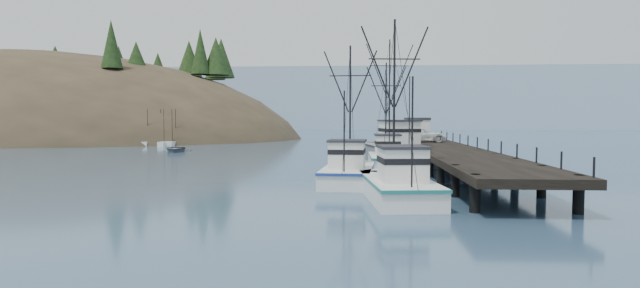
% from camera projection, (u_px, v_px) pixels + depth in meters
% --- Properties ---
extents(ground, '(400.00, 400.00, 0.00)m').
position_uv_depth(ground, '(270.00, 198.00, 30.57)').
color(ground, '#304C6B').
rests_on(ground, ground).
extents(pier, '(6.00, 44.00, 2.00)m').
position_uv_depth(pier, '(451.00, 152.00, 45.50)').
color(pier, black).
rests_on(pier, ground).
extents(headland, '(134.80, 78.00, 51.00)m').
position_uv_depth(headland, '(3.00, 158.00, 114.05)').
color(headland, '#382D1E').
rests_on(headland, ground).
extents(distant_ridge, '(360.00, 40.00, 26.00)m').
position_uv_depth(distant_ridge, '(365.00, 129.00, 199.28)').
color(distant_ridge, '#9EB2C6').
rests_on(distant_ridge, ground).
extents(distant_ridge_far, '(180.00, 25.00, 18.00)m').
position_uv_depth(distant_ridge_far, '(249.00, 127.00, 217.50)').
color(distant_ridge_far, silver).
rests_on(distant_ridge_far, ground).
extents(moored_sailboats, '(18.25, 18.40, 6.35)m').
position_uv_depth(moored_sailboats, '(136.00, 142.00, 88.26)').
color(moored_sailboats, white).
rests_on(moored_sailboats, ground).
extents(trawler_near, '(4.68, 11.20, 11.30)m').
position_uv_depth(trawler_near, '(397.00, 185.00, 30.22)').
color(trawler_near, white).
rests_on(trawler_near, ground).
extents(trawler_mid, '(4.29, 10.74, 10.69)m').
position_uv_depth(trawler_mid, '(349.00, 172.00, 37.33)').
color(trawler_mid, white).
rests_on(trawler_mid, ground).
extents(trawler_far, '(3.35, 10.14, 10.58)m').
position_uv_depth(trawler_far, '(386.00, 159.00, 48.61)').
color(trawler_far, white).
rests_on(trawler_far, ground).
extents(work_vessel, '(7.55, 16.85, 13.86)m').
position_uv_depth(work_vessel, '(393.00, 151.00, 54.41)').
color(work_vessel, slate).
rests_on(work_vessel, ground).
extents(pier_shed, '(3.00, 3.20, 2.80)m').
position_uv_depth(pier_shed, '(417.00, 128.00, 63.38)').
color(pier_shed, silver).
rests_on(pier_shed, pier).
extents(pickup_truck, '(6.00, 3.27, 1.60)m').
position_uv_depth(pickup_truck, '(422.00, 135.00, 57.63)').
color(pickup_truck, white).
rests_on(pickup_truck, pier).
extents(motorboat, '(5.22, 6.44, 1.18)m').
position_uv_depth(motorboat, '(176.00, 152.00, 69.95)').
color(motorboat, slate).
rests_on(motorboat, ground).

